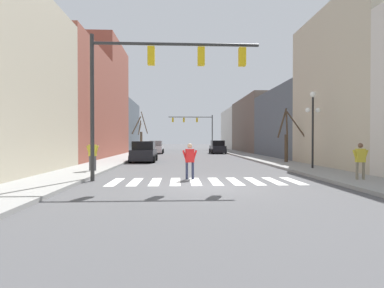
{
  "coord_description": "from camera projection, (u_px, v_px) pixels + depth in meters",
  "views": [
    {
      "loc": [
        -1.21,
        -12.07,
        1.89
      ],
      "look_at": [
        0.17,
        18.26,
        1.47
      ],
      "focal_mm": 28.0,
      "sensor_mm": 36.0,
      "label": 1
    }
  ],
  "objects": [
    {
      "name": "street_lamp_right_corner",
      "position": [
        313.0,
        114.0,
        18.39
      ],
      "size": [
        0.95,
        0.36,
        4.72
      ],
      "color": "black",
      "rests_on": "sidewalk_right"
    },
    {
      "name": "pedestrian_near_right_corner",
      "position": [
        93.0,
        152.0,
        16.93
      ],
      "size": [
        0.75,
        0.3,
        1.74
      ],
      "rotation": [
        0.0,
        0.0,
        2.96
      ],
      "color": "#4C4C51",
      "rests_on": "sidewalk_left"
    },
    {
      "name": "pedestrian_waiting_at_curb",
      "position": [
        360.0,
        158.0,
        13.09
      ],
      "size": [
        0.69,
        0.24,
        1.6
      ],
      "rotation": [
        0.0,
        0.0,
        3.05
      ],
      "color": "#7A705B",
      "rests_on": "sidewalk_right"
    },
    {
      "name": "street_tree_left_near",
      "position": [
        287.0,
        138.0,
        23.37
      ],
      "size": [
        1.92,
        1.34,
        4.23
      ],
      "color": "#473828",
      "rests_on": "sidewalk_right"
    },
    {
      "name": "sidewalk_left",
      "position": [
        37.0,
        186.0,
        11.83
      ],
      "size": [
        2.82,
        90.0,
        0.15
      ],
      "color": "gray",
      "rests_on": "ground_plane"
    },
    {
      "name": "street_tree_left_far",
      "position": [
        141.0,
        135.0,
        46.2
      ],
      "size": [
        2.35,
        3.97,
        6.14
      ],
      "color": "brown",
      "rests_on": "sidewalk_left"
    },
    {
      "name": "traffic_signal_near",
      "position": [
        154.0,
        72.0,
        13.75
      ],
      "size": [
        7.77,
        0.28,
        6.7
      ],
      "color": "#2D2D2D",
      "rests_on": "ground_plane"
    },
    {
      "name": "crosswalk_stripes",
      "position": [
        205.0,
        181.0,
        13.55
      ],
      "size": [
        8.55,
        2.6,
        0.01
      ],
      "color": "white",
      "rests_on": "ground_plane"
    },
    {
      "name": "sidewalk_right",
      "position": [
        371.0,
        183.0,
        12.45
      ],
      "size": [
        2.82,
        90.0,
        0.15
      ],
      "color": "gray",
      "rests_on": "ground_plane"
    },
    {
      "name": "pedestrian_crossing_street",
      "position": [
        190.0,
        158.0,
        14.32
      ],
      "size": [
        0.74,
        0.3,
        1.71
      ],
      "rotation": [
        0.0,
        0.0,
        3.34
      ],
      "color": "#282D47",
      "rests_on": "ground_plane"
    },
    {
      "name": "traffic_signal_far",
      "position": [
        196.0,
        124.0,
        56.05
      ],
      "size": [
        8.31,
        0.28,
        6.57
      ],
      "color": "#2D2D2D",
      "rests_on": "ground_plane"
    },
    {
      "name": "car_parked_left_mid",
      "position": [
        144.0,
        152.0,
        25.79
      ],
      "size": [
        2.17,
        4.22,
        1.77
      ],
      "rotation": [
        0.0,
        0.0,
        1.57
      ],
      "color": "black",
      "rests_on": "ground_plane"
    },
    {
      "name": "building_row_left",
      "position": [
        77.0,
        105.0,
        29.4
      ],
      "size": [
        6.0,
        48.19,
        13.61
      ],
      "color": "#BCB299",
      "rests_on": "ground_plane"
    },
    {
      "name": "car_parked_right_mid",
      "position": [
        218.0,
        147.0,
        41.62
      ],
      "size": [
        2.09,
        4.35,
        1.8
      ],
      "rotation": [
        0.0,
        0.0,
        1.57
      ],
      "color": "black",
      "rests_on": "ground_plane"
    },
    {
      "name": "ground_plane",
      "position": [
        208.0,
        186.0,
        12.14
      ],
      "size": [
        240.0,
        240.0,
        0.0
      ],
      "primitive_type": "plane",
      "color": "#4C4C4F"
    },
    {
      "name": "building_row_right",
      "position": [
        283.0,
        120.0,
        35.58
      ],
      "size": [
        6.0,
        59.9,
        10.55
      ],
      "color": "beige",
      "rests_on": "ground_plane"
    },
    {
      "name": "car_parked_left_far",
      "position": [
        156.0,
        148.0,
        41.15
      ],
      "size": [
        2.01,
        4.16,
        1.77
      ],
      "rotation": [
        0.0,
        0.0,
        1.57
      ],
      "color": "silver",
      "rests_on": "ground_plane"
    }
  ]
}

